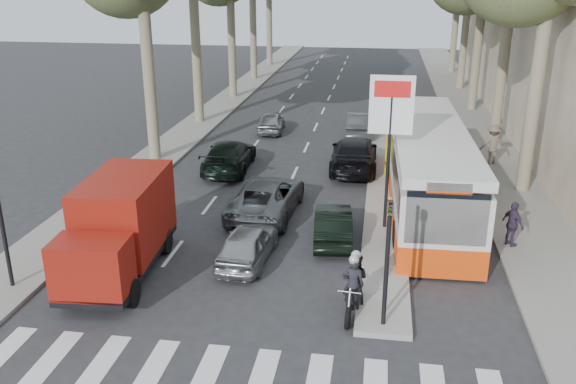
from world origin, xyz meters
name	(u,v)px	position (x,y,z in m)	size (l,w,h in m)	color
ground	(271,291)	(0.00, 0.00, 0.00)	(120.00, 120.00, 0.00)	#28282B
sidewalk_right	(468,113)	(8.60, 25.00, 0.06)	(3.20, 70.00, 0.12)	gray
median_left	(232,97)	(-8.00, 28.00, 0.06)	(2.40, 64.00, 0.12)	gray
traffic_island	(385,176)	(3.25, 11.00, 0.08)	(1.50, 26.00, 0.16)	gray
billboard	(390,131)	(3.25, 5.00, 3.70)	(1.50, 12.10, 5.60)	yellow
traffic_light_island	(388,243)	(3.25, -1.50, 2.49)	(0.16, 0.41, 3.60)	black
traffic_light_left	(0,211)	(-7.60, -1.00, 2.49)	(0.16, 0.41, 3.60)	black
silver_hatchback	(248,244)	(-1.10, 1.82, 0.61)	(1.44, 3.57, 1.22)	#A4A6AC
dark_hatchback	(333,224)	(1.48, 3.89, 0.60)	(1.27, 3.63, 1.20)	black
queue_car_a	(267,196)	(-1.27, 6.00, 0.69)	(2.30, 4.98, 1.38)	#505458
queue_car_b	(354,154)	(1.78, 11.97, 0.76)	(2.12, 5.21, 1.51)	black
queue_car_c	(271,122)	(-3.32, 18.41, 0.59)	(1.38, 3.44, 1.17)	#919498
queue_car_d	(360,124)	(1.80, 18.35, 0.67)	(1.42, 4.07, 1.34)	#45474C
queue_car_e	(229,156)	(-4.00, 11.04, 0.71)	(1.98, 4.87, 1.41)	black
red_truck	(120,226)	(-4.76, 0.53, 1.55)	(2.44, 5.63, 2.94)	black
city_bus	(427,166)	(4.80, 7.51, 1.72)	(3.02, 12.46, 3.27)	#EE450D
motorcycle	(354,284)	(2.42, -0.65, 0.81)	(0.79, 2.09, 1.78)	black
pedestrian_near	(513,224)	(7.46, 4.10, 0.90)	(0.91, 0.45, 1.56)	#3F2F47
pedestrian_far	(493,144)	(8.28, 13.61, 1.07)	(1.23, 0.54, 1.90)	#6B5D50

